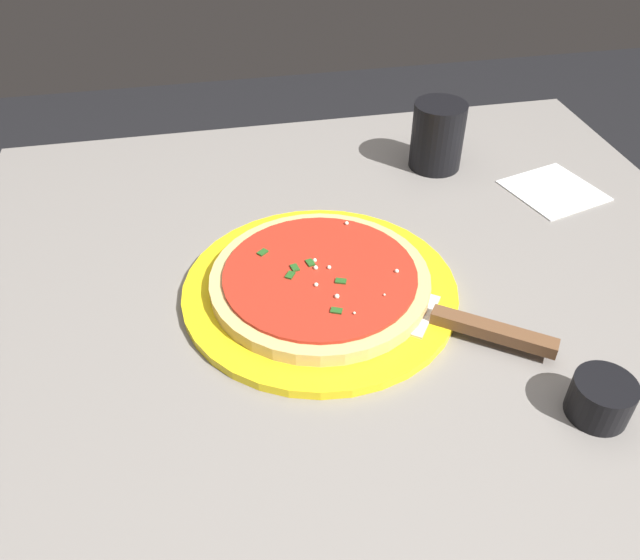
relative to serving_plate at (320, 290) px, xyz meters
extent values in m
cube|color=black|center=(-0.35, 0.37, -0.39)|extent=(0.06, 0.06, 0.72)
cube|color=black|center=(0.45, 0.37, -0.39)|extent=(0.06, 0.06, 0.72)
cube|color=gray|center=(0.05, -0.01, -0.02)|extent=(0.94, 0.89, 0.03)
cylinder|color=yellow|center=(0.00, 0.00, 0.00)|extent=(0.31, 0.31, 0.01)
cylinder|color=#DBB26B|center=(0.00, 0.00, 0.01)|extent=(0.25, 0.25, 0.02)
cylinder|color=red|center=(0.00, 0.00, 0.02)|extent=(0.22, 0.22, 0.00)
sphere|color=#EFEACC|center=(0.05, 0.09, 0.03)|extent=(0.01, 0.01, 0.01)
sphere|color=#EFEACC|center=(0.08, -0.02, 0.03)|extent=(0.00, 0.00, 0.00)
sphere|color=#EFEACC|center=(0.01, -0.04, 0.03)|extent=(0.01, 0.01, 0.01)
sphere|color=#EFEACC|center=(0.02, -0.07, 0.03)|extent=(0.00, 0.00, 0.00)
sphere|color=#EFEACC|center=(0.06, -0.05, 0.03)|extent=(0.00, 0.00, 0.00)
sphere|color=#EFEACC|center=(0.00, 0.01, 0.03)|extent=(0.01, 0.01, 0.01)
sphere|color=#EFEACC|center=(0.01, 0.01, 0.03)|extent=(0.00, 0.00, 0.00)
sphere|color=#EFEACC|center=(-0.01, -0.02, 0.03)|extent=(0.00, 0.00, 0.00)
sphere|color=#EFEACC|center=(0.00, 0.02, 0.03)|extent=(0.00, 0.00, 0.00)
cube|color=#23561E|center=(0.02, -0.02, 0.03)|extent=(0.01, 0.01, 0.00)
cube|color=#23561E|center=(-0.03, 0.00, 0.03)|extent=(0.01, 0.01, 0.00)
cube|color=#23561E|center=(-0.03, 0.01, 0.03)|extent=(0.01, 0.01, 0.00)
cube|color=#23561E|center=(-0.01, 0.02, 0.03)|extent=(0.01, 0.01, 0.00)
cube|color=#23561E|center=(0.00, -0.07, 0.03)|extent=(0.01, 0.01, 0.00)
cube|color=#23561E|center=(-0.06, 0.05, 0.03)|extent=(0.01, 0.01, 0.00)
cube|color=silver|center=(0.07, -0.05, 0.01)|extent=(0.11, 0.11, 0.00)
cube|color=brown|center=(0.16, -0.11, 0.01)|extent=(0.12, 0.09, 0.01)
cylinder|color=black|center=(0.23, 0.25, 0.04)|extent=(0.08, 0.08, 0.10)
cylinder|color=black|center=(0.22, -0.22, 0.01)|extent=(0.06, 0.06, 0.04)
cube|color=white|center=(0.37, 0.15, 0.00)|extent=(0.14, 0.14, 0.00)
camera|label=1|loc=(-0.11, -0.54, 0.47)|focal=35.48mm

